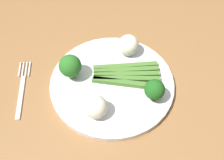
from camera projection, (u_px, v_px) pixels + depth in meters
dining_table at (132, 90)px, 0.73m from camera, size 1.41×1.07×0.72m
plate at (112, 83)px, 0.63m from camera, size 0.29×0.29×0.01m
asparagus_bundle at (126, 75)px, 0.63m from camera, size 0.16×0.08×0.01m
broccoli_near_center at (70, 66)px, 0.60m from camera, size 0.05×0.05×0.06m
broccoli_back_right at (155, 90)px, 0.57m from camera, size 0.05×0.05×0.06m
cauliflower_edge at (128, 45)px, 0.66m from camera, size 0.05×0.05×0.05m
cauliflower_outer_edge at (96, 107)px, 0.55m from camera, size 0.05×0.05×0.05m
fork at (22, 88)px, 0.63m from camera, size 0.04×0.17×0.00m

